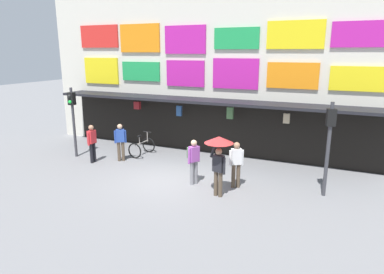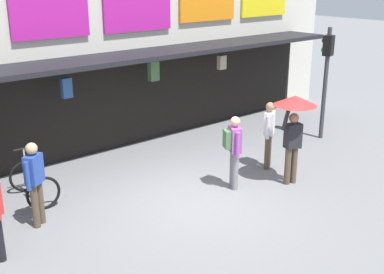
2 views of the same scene
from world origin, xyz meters
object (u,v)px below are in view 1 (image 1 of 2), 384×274
at_px(pedestrian_in_green, 193,158).
at_px(pedestrian_in_red, 92,142).
at_px(pedestrian_in_blue, 120,140).
at_px(pedestrian_in_black, 236,162).
at_px(traffic_light_near, 73,111).
at_px(bicycle_parked, 142,147).
at_px(pedestrian_with_umbrella, 219,149).
at_px(traffic_light_far, 329,134).

height_order(pedestrian_in_green, pedestrian_in_red, same).
bearing_deg(pedestrian_in_blue, pedestrian_in_black, -8.75).
distance_m(pedestrian_in_black, pedestrian_in_red, 6.58).
xyz_separation_m(traffic_light_near, bicycle_parked, (2.70, 1.42, -1.75)).
relative_size(pedestrian_in_black, pedestrian_in_green, 1.00).
relative_size(bicycle_parked, pedestrian_in_green, 0.72).
bearing_deg(pedestrian_in_blue, pedestrian_in_red, -145.60).
bearing_deg(traffic_light_near, pedestrian_with_umbrella, -11.30).
relative_size(pedestrian_in_black, pedestrian_in_red, 1.00).
relative_size(pedestrian_with_umbrella, pedestrian_in_green, 1.24).
distance_m(bicycle_parked, pedestrian_in_red, 2.33).
height_order(pedestrian_in_blue, pedestrian_in_green, same).
bearing_deg(traffic_light_near, bicycle_parked, 27.85).
distance_m(traffic_light_near, pedestrian_in_blue, 2.62).
height_order(pedestrian_with_umbrella, pedestrian_in_green, pedestrian_with_umbrella).
bearing_deg(pedestrian_in_red, bicycle_parked, 52.21).
relative_size(bicycle_parked, pedestrian_with_umbrella, 0.58).
height_order(pedestrian_with_umbrella, pedestrian_in_red, pedestrian_with_umbrella).
relative_size(traffic_light_far, bicycle_parked, 2.66).
bearing_deg(pedestrian_with_umbrella, bicycle_parked, 148.91).
height_order(pedestrian_in_black, pedestrian_in_green, same).
relative_size(pedestrian_in_blue, pedestrian_in_green, 1.00).
xyz_separation_m(pedestrian_with_umbrella, pedestrian_in_red, (-6.26, 1.15, -0.69)).
xyz_separation_m(traffic_light_near, pedestrian_in_green, (6.36, -0.85, -1.16)).
height_order(traffic_light_far, pedestrian_in_green, traffic_light_far).
xyz_separation_m(bicycle_parked, pedestrian_with_umbrella, (4.87, -2.94, 1.25)).
height_order(pedestrian_in_black, pedestrian_in_red, same).
bearing_deg(pedestrian_in_blue, traffic_light_near, -172.10).
distance_m(traffic_light_near, pedestrian_with_umbrella, 7.73).
bearing_deg(pedestrian_in_blue, pedestrian_with_umbrella, -19.22).
xyz_separation_m(pedestrian_with_umbrella, pedestrian_in_blue, (-5.26, 1.83, -0.69)).
xyz_separation_m(bicycle_parked, pedestrian_in_red, (-1.39, -1.79, 0.55)).
bearing_deg(pedestrian_in_green, traffic_light_near, 172.38).
xyz_separation_m(traffic_light_near, pedestrian_in_red, (1.31, -0.37, -1.19)).
bearing_deg(pedestrian_with_umbrella, pedestrian_in_black, 72.06).
xyz_separation_m(pedestrian_in_blue, pedestrian_in_green, (4.05, -1.17, 0.04)).
height_order(bicycle_parked, pedestrian_in_red, pedestrian_in_red).
bearing_deg(traffic_light_near, pedestrian_in_black, -3.90).
distance_m(traffic_light_near, bicycle_parked, 3.51).
xyz_separation_m(traffic_light_near, pedestrian_in_blue, (2.31, 0.32, -1.19)).
height_order(bicycle_parked, pedestrian_in_blue, pedestrian_in_blue).
bearing_deg(pedestrian_with_umbrella, pedestrian_in_red, 169.62).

